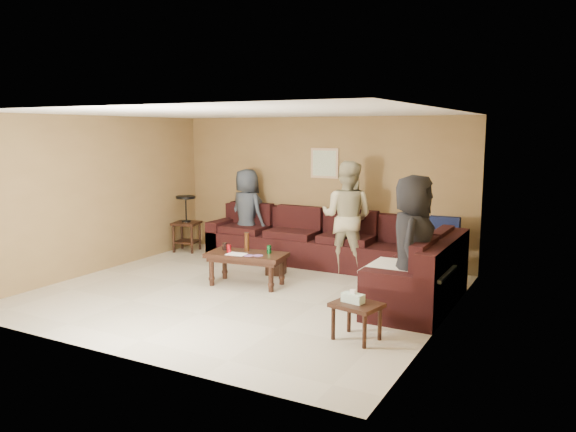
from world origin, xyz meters
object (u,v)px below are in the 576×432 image
at_px(end_table_left, 186,222).
at_px(side_table_right, 356,307).
at_px(sectional_sofa, 340,255).
at_px(person_left, 247,212).
at_px(waste_bin, 276,264).
at_px(coffee_table, 247,258).
at_px(person_middle, 347,217).
at_px(person_right, 412,246).

xyz_separation_m(end_table_left, side_table_right, (4.50, -2.76, -0.18)).
xyz_separation_m(sectional_sofa, end_table_left, (-3.27, 0.32, 0.22)).
height_order(end_table_left, person_left, person_left).
height_order(sectional_sofa, waste_bin, sectional_sofa).
bearing_deg(waste_bin, coffee_table, -95.61).
distance_m(person_left, person_middle, 2.08).
height_order(side_table_right, person_right, person_right).
xyz_separation_m(sectional_sofa, person_left, (-2.07, 0.57, 0.46)).
height_order(sectional_sofa, side_table_right, sectional_sofa).
xyz_separation_m(side_table_right, waste_bin, (-2.15, 2.05, -0.20)).
distance_m(sectional_sofa, person_left, 2.20).
height_order(waste_bin, person_middle, person_middle).
bearing_deg(coffee_table, waste_bin, 84.39).
height_order(sectional_sofa, end_table_left, end_table_left).
bearing_deg(coffee_table, person_middle, 55.64).
distance_m(side_table_right, person_middle, 3.05).
bearing_deg(sectional_sofa, person_right, -41.19).
relative_size(end_table_left, waste_bin, 3.19).
xyz_separation_m(coffee_table, waste_bin, (0.07, 0.75, -0.24)).
xyz_separation_m(sectional_sofa, waste_bin, (-0.93, -0.40, -0.16)).
xyz_separation_m(coffee_table, person_right, (2.52, -0.18, 0.46)).
xyz_separation_m(side_table_right, person_right, (0.29, 1.12, 0.50)).
height_order(person_left, person_middle, person_middle).
bearing_deg(person_middle, sectional_sofa, 89.53).
distance_m(sectional_sofa, waste_bin, 1.02).
bearing_deg(end_table_left, side_table_right, -31.57).
height_order(coffee_table, person_left, person_left).
distance_m(side_table_right, waste_bin, 2.98).
bearing_deg(waste_bin, end_table_left, 163.02).
bearing_deg(sectional_sofa, person_middle, 92.24).
xyz_separation_m(waste_bin, person_left, (-1.15, 0.96, 0.63)).
height_order(end_table_left, side_table_right, end_table_left).
relative_size(coffee_table, person_middle, 0.68).
distance_m(sectional_sofa, person_middle, 0.64).
relative_size(coffee_table, waste_bin, 3.70).
height_order(side_table_right, person_left, person_left).
distance_m(end_table_left, person_left, 1.25).
bearing_deg(waste_bin, sectional_sofa, 23.15).
bearing_deg(coffee_table, sectional_sofa, 48.95).
bearing_deg(waste_bin, side_table_right, -43.57).
distance_m(waste_bin, person_right, 2.71).
bearing_deg(person_left, waste_bin, 156.95).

